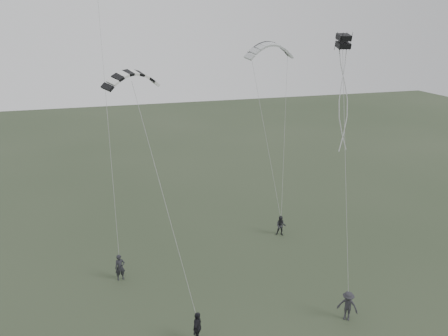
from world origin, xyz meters
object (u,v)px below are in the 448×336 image
object	(u,v)px
flyer_center	(197,328)
kite_pale_large	(270,44)
kite_box	(343,41)
kite_striped	(131,72)
flyer_far	(348,306)
flyer_left	(120,267)
flyer_right	(281,226)

from	to	relation	value
flyer_center	kite_pale_large	size ratio (longest dim) A/B	0.44
kite_pale_large	kite_box	bearing A→B (deg)	-98.19
kite_striped	kite_pale_large	bearing A→B (deg)	12.88
kite_pale_large	flyer_center	bearing A→B (deg)	-130.90
flyer_far	kite_striped	world-z (taller)	kite_striped
flyer_left	kite_pale_large	xyz separation A→B (m)	(13.51, 8.34, 13.64)
flyer_left	flyer_far	distance (m)	14.54
flyer_left	flyer_far	xyz separation A→B (m)	(12.25, -7.83, 0.00)
flyer_center	flyer_far	distance (m)	8.70
flyer_right	kite_box	distance (m)	15.51
flyer_right	flyer_far	size ratio (longest dim) A/B	0.90
flyer_center	kite_box	distance (m)	18.03
flyer_far	kite_pale_large	distance (m)	21.19
kite_box	kite_pale_large	bearing A→B (deg)	97.34
flyer_right	kite_striped	bearing A→B (deg)	-134.86
kite_striped	flyer_center	bearing A→B (deg)	-96.85
kite_striped	flyer_right	bearing A→B (deg)	-6.18
flyer_center	kite_striped	distance (m)	14.40
flyer_center	kite_box	world-z (taller)	kite_box
kite_pale_large	flyer_left	bearing A→B (deg)	-156.81
flyer_left	kite_pale_large	size ratio (longest dim) A/B	0.42
flyer_far	kite_box	world-z (taller)	kite_box
flyer_center	kite_striped	bearing A→B (deg)	47.14
kite_box	kite_striped	bearing A→B (deg)	177.78
kite_pale_large	kite_striped	size ratio (longest dim) A/B	1.29
flyer_far	kite_pale_large	xyz separation A→B (m)	(1.26, 16.16, 13.64)
flyer_center	flyer_left	bearing A→B (deg)	55.60
flyer_center	kite_box	xyz separation A→B (m)	(10.00, 4.55, 14.29)
flyer_center	kite_pale_large	distance (m)	23.00
flyer_far	kite_box	size ratio (longest dim) A/B	2.42
flyer_center	flyer_far	bearing A→B (deg)	-63.76
flyer_far	kite_box	xyz separation A→B (m)	(1.31, 5.06, 14.33)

